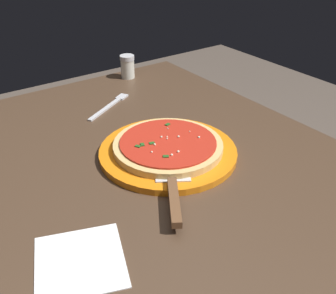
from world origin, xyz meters
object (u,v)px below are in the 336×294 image
at_px(serving_plate, 168,152).
at_px(pizza, 168,145).
at_px(parmesan_shaker, 127,66).
at_px(pizza_server, 173,189).
at_px(napkin_folded_right, 80,261).
at_px(fork, 111,105).

distance_m(serving_plate, pizza, 0.02).
bearing_deg(parmesan_shaker, pizza, -20.16).
xyz_separation_m(pizza_server, napkin_folded_right, (0.05, -0.21, -0.02)).
bearing_deg(pizza, fork, 176.41).
relative_size(pizza_server, fork, 1.24).
height_order(serving_plate, pizza_server, pizza_server).
height_order(pizza_server, napkin_folded_right, pizza_server).
distance_m(serving_plate, napkin_folded_right, 0.35).
relative_size(napkin_folded_right, parmesan_shaker, 1.93).
distance_m(pizza, parmesan_shaker, 0.50).
xyz_separation_m(serving_plate, pizza_server, (0.13, -0.08, 0.01)).
xyz_separation_m(serving_plate, parmesan_shaker, (-0.47, 0.17, 0.03)).
distance_m(fork, parmesan_shaker, 0.23).
relative_size(serving_plate, fork, 1.81).
bearing_deg(pizza_server, fork, 166.92).
relative_size(pizza, parmesan_shaker, 3.29).
height_order(serving_plate, fork, serving_plate).
xyz_separation_m(napkin_folded_right, fork, (-0.48, 0.32, 0.00)).
relative_size(pizza, pizza_server, 1.16).
bearing_deg(pizza_server, parmesan_shaker, 157.01).
relative_size(fork, parmesan_shaker, 2.29).
distance_m(pizza, napkin_folded_right, 0.35).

